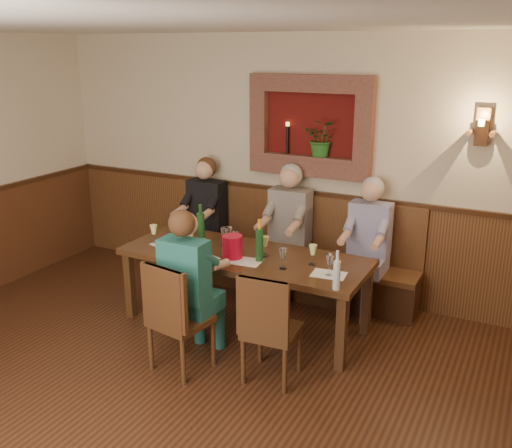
% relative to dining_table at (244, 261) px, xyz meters
% --- Properties ---
extents(ground_plane, '(6.00, 6.00, 0.00)m').
position_rel_dining_table_xyz_m(ground_plane, '(0.00, -1.85, -0.68)').
color(ground_plane, black).
rests_on(ground_plane, ground).
extents(room_shell, '(6.04, 6.04, 2.82)m').
position_rel_dining_table_xyz_m(room_shell, '(0.00, -1.85, 1.21)').
color(room_shell, '#C8B497').
rests_on(room_shell, ground).
extents(wainscoting, '(6.02, 6.02, 1.15)m').
position_rel_dining_table_xyz_m(wainscoting, '(0.00, -1.85, -0.09)').
color(wainscoting, '#4C2615').
rests_on(wainscoting, ground).
extents(wall_niche, '(1.36, 0.30, 1.06)m').
position_rel_dining_table_xyz_m(wall_niche, '(0.24, 1.09, 1.13)').
color(wall_niche, '#500E0B').
rests_on(wall_niche, ground).
extents(wall_sconce, '(0.25, 0.20, 0.35)m').
position_rel_dining_table_xyz_m(wall_sconce, '(1.90, 1.08, 1.27)').
color(wall_sconce, '#4C2615').
rests_on(wall_sconce, ground).
extents(dining_table, '(2.40, 0.90, 0.75)m').
position_rel_dining_table_xyz_m(dining_table, '(0.00, 0.00, 0.00)').
color(dining_table, '#351F0F').
rests_on(dining_table, ground).
extents(bench, '(3.00, 0.45, 1.11)m').
position_rel_dining_table_xyz_m(bench, '(0.00, 0.94, -0.35)').
color(bench, '#381E0F').
rests_on(bench, ground).
extents(chair_near_left, '(0.50, 0.50, 0.99)m').
position_rel_dining_table_xyz_m(chair_near_left, '(-0.10, -0.97, -0.39)').
color(chair_near_left, '#351F0F').
rests_on(chair_near_left, ground).
extents(chair_near_right, '(0.45, 0.45, 0.95)m').
position_rel_dining_table_xyz_m(chair_near_right, '(0.65, -0.75, -0.40)').
color(chair_near_right, '#351F0F').
rests_on(chair_near_right, ground).
extents(person_bench_left, '(0.43, 0.53, 1.45)m').
position_rel_dining_table_xyz_m(person_bench_left, '(-0.99, 0.84, -0.08)').
color(person_bench_left, black).
rests_on(person_bench_left, ground).
extents(person_bench_mid, '(0.44, 0.54, 1.47)m').
position_rel_dining_table_xyz_m(person_bench_mid, '(0.07, 0.84, -0.07)').
color(person_bench_mid, '#5B5653').
rests_on(person_bench_mid, ground).
extents(person_bench_right, '(0.42, 0.51, 1.41)m').
position_rel_dining_table_xyz_m(person_bench_right, '(0.96, 0.84, -0.09)').
color(person_bench_right, navy).
rests_on(person_bench_right, ground).
extents(person_chair_front, '(0.41, 0.50, 1.40)m').
position_rel_dining_table_xyz_m(person_chair_front, '(-0.10, -0.78, -0.10)').
color(person_chair_front, '#184955').
rests_on(person_chair_front, ground).
extents(spittoon_bucket, '(0.23, 0.23, 0.22)m').
position_rel_dining_table_xyz_m(spittoon_bucket, '(-0.05, -0.14, 0.18)').
color(spittoon_bucket, red).
rests_on(spittoon_bucket, dining_table).
extents(wine_bottle_green_a, '(0.10, 0.10, 0.40)m').
position_rel_dining_table_xyz_m(wine_bottle_green_a, '(0.21, -0.10, 0.24)').
color(wine_bottle_green_a, '#19471E').
rests_on(wine_bottle_green_a, dining_table).
extents(wine_bottle_green_b, '(0.09, 0.09, 0.42)m').
position_rel_dining_table_xyz_m(wine_bottle_green_b, '(-0.50, 0.02, 0.25)').
color(wine_bottle_green_b, '#19471E').
rests_on(wine_bottle_green_b, dining_table).
extents(water_bottle, '(0.07, 0.07, 0.34)m').
position_rel_dining_table_xyz_m(water_bottle, '(1.07, -0.40, 0.21)').
color(water_bottle, silver).
rests_on(water_bottle, dining_table).
extents(tasting_sheet_a, '(0.36, 0.29, 0.00)m').
position_rel_dining_table_xyz_m(tasting_sheet_a, '(-0.81, -0.13, 0.08)').
color(tasting_sheet_a, white).
rests_on(tasting_sheet_a, dining_table).
extents(tasting_sheet_b, '(0.33, 0.25, 0.00)m').
position_rel_dining_table_xyz_m(tasting_sheet_b, '(0.10, -0.18, 0.08)').
color(tasting_sheet_b, white).
rests_on(tasting_sheet_b, dining_table).
extents(tasting_sheet_c, '(0.32, 0.24, 0.00)m').
position_rel_dining_table_xyz_m(tasting_sheet_c, '(0.90, -0.13, 0.08)').
color(tasting_sheet_c, white).
rests_on(tasting_sheet_c, dining_table).
extents(tasting_sheet_d, '(0.35, 0.30, 0.00)m').
position_rel_dining_table_xyz_m(tasting_sheet_d, '(-0.30, -0.28, 0.08)').
color(tasting_sheet_d, white).
rests_on(tasting_sheet_d, dining_table).
extents(wine_glass_0, '(0.08, 0.08, 0.19)m').
position_rel_dining_table_xyz_m(wine_glass_0, '(-0.96, -0.14, 0.17)').
color(wine_glass_0, '#F3F794').
rests_on(wine_glass_0, dining_table).
extents(wine_glass_1, '(0.08, 0.08, 0.19)m').
position_rel_dining_table_xyz_m(wine_glass_1, '(-0.76, 0.12, 0.17)').
color(wine_glass_1, white).
rests_on(wine_glass_1, dining_table).
extents(wine_glass_2, '(0.08, 0.08, 0.19)m').
position_rel_dining_table_xyz_m(wine_glass_2, '(-0.51, -0.16, 0.17)').
color(wine_glass_2, '#F3F794').
rests_on(wine_glass_2, dining_table).
extents(wine_glass_3, '(0.08, 0.08, 0.19)m').
position_rel_dining_table_xyz_m(wine_glass_3, '(-0.25, 0.14, 0.17)').
color(wine_glass_3, white).
rests_on(wine_glass_3, dining_table).
extents(wine_glass_4, '(0.08, 0.08, 0.19)m').
position_rel_dining_table_xyz_m(wine_glass_4, '(-0.04, -0.13, 0.17)').
color(wine_glass_4, '#F3F794').
rests_on(wine_glass_4, dining_table).
extents(wine_glass_5, '(0.08, 0.08, 0.19)m').
position_rel_dining_table_xyz_m(wine_glass_5, '(0.20, 0.05, 0.17)').
color(wine_glass_5, '#F3F794').
rests_on(wine_glass_5, dining_table).
extents(wine_glass_6, '(0.08, 0.08, 0.19)m').
position_rel_dining_table_xyz_m(wine_glass_6, '(0.49, -0.18, 0.17)').
color(wine_glass_6, white).
rests_on(wine_glass_6, dining_table).
extents(wine_glass_7, '(0.08, 0.08, 0.19)m').
position_rel_dining_table_xyz_m(wine_glass_7, '(0.69, 0.03, 0.17)').
color(wine_glass_7, '#F3F794').
rests_on(wine_glass_7, dining_table).
extents(wine_glass_8, '(0.08, 0.08, 0.19)m').
position_rel_dining_table_xyz_m(wine_glass_8, '(0.91, -0.14, 0.17)').
color(wine_glass_8, white).
rests_on(wine_glass_8, dining_table).
extents(wine_glass_9, '(0.08, 0.08, 0.19)m').
position_rel_dining_table_xyz_m(wine_glass_9, '(-0.28, -0.30, 0.17)').
color(wine_glass_9, '#F3F794').
rests_on(wine_glass_9, dining_table).
extents(wine_glass_10, '(0.08, 0.08, 0.19)m').
position_rel_dining_table_xyz_m(wine_glass_10, '(-0.12, 0.03, 0.17)').
color(wine_glass_10, white).
rests_on(wine_glass_10, dining_table).
extents(wine_glass_11, '(0.08, 0.08, 0.19)m').
position_rel_dining_table_xyz_m(wine_glass_11, '(-0.28, 0.11, 0.17)').
color(wine_glass_11, white).
rests_on(wine_glass_11, dining_table).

